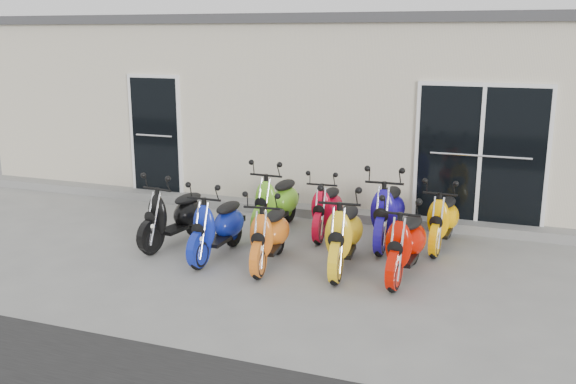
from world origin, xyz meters
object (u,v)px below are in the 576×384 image
scooter_front_red (406,234)px  scooter_back_green (276,194)px  scooter_front_orange_b (344,225)px  scooter_back_yellow (443,211)px  scooter_front_blue (217,218)px  scooter_front_orange_a (269,226)px  scooter_back_blue (388,203)px  scooter_front_black (174,207)px  scooter_back_red (327,201)px

scooter_front_red → scooter_back_green: scooter_back_green is taller
scooter_front_orange_b → scooter_back_yellow: (1.10, 1.34, -0.07)m
scooter_front_blue → scooter_back_green: size_ratio=0.95×
scooter_front_blue → scooter_back_green: bearing=79.2°
scooter_front_orange_a → scooter_front_red: 1.78m
scooter_front_blue → scooter_back_blue: scooter_back_blue is taller
scooter_back_green → scooter_front_orange_a: bearing=-69.5°
scooter_front_blue → scooter_back_green: 1.45m
scooter_back_blue → scooter_front_orange_a: bearing=-134.0°
scooter_front_black → scooter_back_blue: scooter_back_blue is taller
scooter_front_orange_a → scooter_front_orange_b: 0.99m
scooter_front_blue → scooter_front_orange_b: (1.76, 0.15, 0.04)m
scooter_front_blue → scooter_front_orange_b: bearing=6.5°
scooter_front_black → scooter_back_green: 1.63m
scooter_back_blue → scooter_back_red: bearing=170.3°
scooter_back_green → scooter_front_orange_b: bearing=-38.8°
scooter_front_black → scooter_back_yellow: size_ratio=1.04×
scooter_front_blue → scooter_back_red: scooter_front_blue is taller
scooter_front_red → scooter_front_blue: bearing=-173.6°
scooter_front_orange_a → scooter_back_red: (0.32, 1.57, -0.01)m
scooter_front_orange_b → scooter_back_green: (-1.45, 1.27, -0.01)m
scooter_back_yellow → scooter_front_red: bearing=-98.9°
scooter_back_green → scooter_back_yellow: (2.55, 0.07, -0.05)m
scooter_front_orange_b → scooter_back_yellow: bearing=44.6°
scooter_front_red → scooter_back_yellow: (0.29, 1.35, -0.03)m
scooter_front_orange_a → scooter_back_blue: scooter_back_blue is taller
scooter_front_orange_b → scooter_back_green: 1.93m
scooter_front_orange_a → scooter_front_red: bearing=0.4°
scooter_front_orange_b → scooter_back_blue: size_ratio=0.98×
scooter_front_red → scooter_back_blue: 1.34m
scooter_back_green → scooter_back_blue: (1.77, -0.03, 0.03)m
scooter_front_black → scooter_front_red: (3.40, -0.13, 0.01)m
scooter_back_red → scooter_front_blue: bearing=-130.0°
scooter_front_orange_a → scooter_back_blue: bearing=42.3°
scooter_front_blue → scooter_back_red: bearing=55.2°
scooter_back_red → scooter_front_red: bearing=-46.7°
scooter_front_black → scooter_front_blue: bearing=-8.8°
scooter_front_black → scooter_back_red: size_ratio=1.06×
scooter_front_red → scooter_back_green: size_ratio=0.96×
scooter_back_yellow → scooter_back_green: bearing=-174.9°
scooter_front_orange_a → scooter_back_green: size_ratio=0.92×
scooter_front_orange_b → scooter_back_red: 1.51m
scooter_front_blue → scooter_back_blue: 2.50m
scooter_front_black → scooter_back_red: (1.95, 1.24, -0.03)m
scooter_back_red → scooter_front_orange_a: bearing=-104.9°
scooter_front_orange_b → scooter_back_blue: bearing=69.6°
scooter_front_blue → scooter_back_red: size_ratio=1.06×
scooter_front_orange_b → scooter_back_blue: scooter_back_blue is taller
scooter_front_black → scooter_front_orange_a: 1.66m
scooter_front_orange_b → scooter_back_red: size_ratio=1.14×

